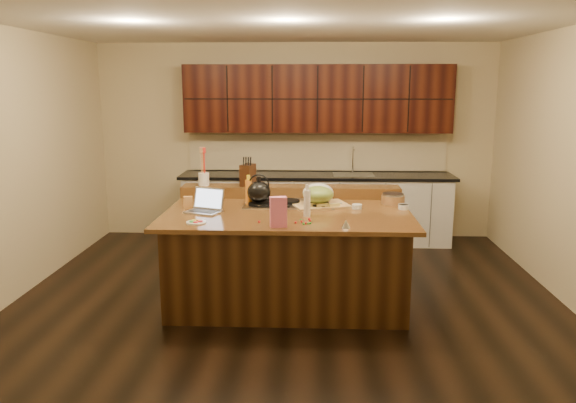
{
  "coord_description": "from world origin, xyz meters",
  "views": [
    {
      "loc": [
        0.23,
        -5.39,
        2.14
      ],
      "look_at": [
        0.0,
        0.05,
        1.0
      ],
      "focal_mm": 35.0,
      "sensor_mm": 36.0,
      "label": 1
    }
  ],
  "objects": [
    {
      "name": "back_counter",
      "position": [
        0.3,
        2.23,
        0.98
      ],
      "size": [
        3.7,
        0.66,
        2.4
      ],
      "color": "silver",
      "rests_on": "ground"
    },
    {
      "name": "package_box",
      "position": [
        -1.0,
        0.04,
        0.98
      ],
      "size": [
        0.1,
        0.08,
        0.12
      ],
      "primitive_type": "cube",
      "rotation": [
        0.0,
        0.0,
        0.22
      ],
      "color": "#C68945",
      "rests_on": "island"
    },
    {
      "name": "gumdrop_5",
      "position": [
        0.16,
        -0.57,
        0.93
      ],
      "size": [
        0.02,
        0.02,
        0.02
      ],
      "primitive_type": "ellipsoid",
      "color": "#198C26",
      "rests_on": "island"
    },
    {
      "name": "back_ledge",
      "position": [
        0.0,
        0.7,
        0.98
      ],
      "size": [
        2.4,
        0.3,
        0.12
      ],
      "primitive_type": "cube",
      "color": "black",
      "rests_on": "island"
    },
    {
      "name": "cooktop",
      "position": [
        0.0,
        0.3,
        0.94
      ],
      "size": [
        0.92,
        0.52,
        0.05
      ],
      "color": "gray",
      "rests_on": "island"
    },
    {
      "name": "utensil_crock",
      "position": [
        -0.96,
        0.7,
        1.11
      ],
      "size": [
        0.15,
        0.15,
        0.14
      ],
      "primitive_type": "cylinder",
      "rotation": [
        0.0,
        0.0,
        0.35
      ],
      "color": "white",
      "rests_on": "back_ledge"
    },
    {
      "name": "gumdrop_7",
      "position": [
        -0.06,
        -0.5,
        0.93
      ],
      "size": [
        0.02,
        0.02,
        0.02
      ],
      "primitive_type": "ellipsoid",
      "color": "#198C26",
      "rests_on": "island"
    },
    {
      "name": "gumdrop_0",
      "position": [
        0.22,
        -0.45,
        0.93
      ],
      "size": [
        0.02,
        0.02,
        0.02
      ],
      "primitive_type": "ellipsoid",
      "color": "red",
      "rests_on": "island"
    },
    {
      "name": "gumdrop_4",
      "position": [
        0.18,
        -0.54,
        0.93
      ],
      "size": [
        0.02,
        0.02,
        0.02
      ],
      "primitive_type": "ellipsoid",
      "color": "red",
      "rests_on": "island"
    },
    {
      "name": "room",
      "position": [
        0.0,
        0.0,
        1.35
      ],
      "size": [
        5.52,
        5.02,
        2.72
      ],
      "color": "black",
      "rests_on": "ground"
    },
    {
      "name": "gumdrop_2",
      "position": [
        -0.01,
        -0.48,
        0.93
      ],
      "size": [
        0.02,
        0.02,
        0.02
      ],
      "primitive_type": "ellipsoid",
      "color": "red",
      "rests_on": "island"
    },
    {
      "name": "gumdrop_10",
      "position": [
        0.21,
        -0.39,
        0.93
      ],
      "size": [
        0.02,
        0.02,
        0.02
      ],
      "primitive_type": "ellipsoid",
      "color": "red",
      "rests_on": "island"
    },
    {
      "name": "pink_bag",
      "position": [
        -0.05,
        -0.65,
        1.05
      ],
      "size": [
        0.16,
        0.1,
        0.27
      ],
      "primitive_type": "cube",
      "rotation": [
        0.0,
        0.0,
        0.21
      ],
      "color": "pink",
      "rests_on": "island"
    },
    {
      "name": "candy_plate",
      "position": [
        -0.8,
        -0.55,
        0.93
      ],
      "size": [
        0.22,
        0.22,
        0.01
      ],
      "primitive_type": "cylinder",
      "rotation": [
        0.0,
        0.0,
        -0.27
      ],
      "color": "white",
      "rests_on": "island"
    },
    {
      "name": "gumdrop_12",
      "position": [
        0.14,
        -0.48,
        0.93
      ],
      "size": [
        0.02,
        0.02,
        0.02
      ],
      "primitive_type": "ellipsoid",
      "color": "red",
      "rests_on": "island"
    },
    {
      "name": "green_bowl",
      "position": [
        0.3,
        0.17,
        1.05
      ],
      "size": [
        0.4,
        0.4,
        0.17
      ],
      "primitive_type": "ellipsoid",
      "rotation": [
        0.0,
        0.0,
        0.33
      ],
      "color": "olive",
      "rests_on": "cooktop"
    },
    {
      "name": "strainer_bowl",
      "position": [
        1.08,
        0.36,
        0.97
      ],
      "size": [
        0.26,
        0.26,
        0.09
      ],
      "primitive_type": "cylinder",
      "rotation": [
        0.0,
        0.0,
        -0.08
      ],
      "color": "#996B3F",
      "rests_on": "island"
    },
    {
      "name": "ramekin_c",
      "position": [
        1.15,
        0.13,
        0.94
      ],
      "size": [
        0.13,
        0.13,
        0.04
      ],
      "primitive_type": "cylinder",
      "rotation": [
        0.0,
        0.0,
        -0.39
      ],
      "color": "white",
      "rests_on": "island"
    },
    {
      "name": "knife_block",
      "position": [
        -0.47,
        0.7,
        1.16
      ],
      "size": [
        0.17,
        0.22,
        0.24
      ],
      "primitive_type": "cube",
      "rotation": [
        0.0,
        0.0,
        -0.31
      ],
      "color": "black",
      "rests_on": "back_ledge"
    },
    {
      "name": "wooden_tray",
      "position": [
        0.31,
        0.27,
        1.02
      ],
      "size": [
        0.65,
        0.55,
        0.22
      ],
      "rotation": [
        0.0,
        0.0,
        0.33
      ],
      "color": "tan",
      "rests_on": "island"
    },
    {
      "name": "kitchen_timer",
      "position": [
        0.53,
        -0.66,
        0.96
      ],
      "size": [
        0.09,
        0.09,
        0.07
      ],
      "primitive_type": "cone",
      "rotation": [
        0.0,
        0.0,
        0.21
      ],
      "color": "silver",
      "rests_on": "island"
    },
    {
      "name": "gumdrop_9",
      "position": [
        0.2,
        -0.56,
        0.93
      ],
      "size": [
        0.02,
        0.02,
        0.02
      ],
      "primitive_type": "ellipsoid",
      "color": "#198C26",
      "rests_on": "island"
    },
    {
      "name": "kettle",
      "position": [
        -0.3,
        0.17,
        1.07
      ],
      "size": [
        0.29,
        0.29,
        0.22
      ],
      "primitive_type": "ellipsoid",
      "rotation": [
        0.0,
        0.0,
        -0.23
      ],
      "color": "black",
      "rests_on": "cooktop"
    },
    {
      "name": "gumdrop_1",
      "position": [
        0.14,
        -0.44,
        0.93
      ],
      "size": [
        0.02,
        0.02,
        0.02
      ],
      "primitive_type": "ellipsoid",
      "color": "#198C26",
      "rests_on": "island"
    },
    {
      "name": "gumdrop_8",
      "position": [
        0.09,
        -0.52,
        0.93
      ],
      "size": [
        0.02,
        0.02,
        0.02
      ],
      "primitive_type": "ellipsoid",
      "color": "red",
      "rests_on": "island"
    },
    {
      "name": "laptop",
      "position": [
        -0.8,
        -0.08,
        0.98
      ],
      "size": [
        0.39,
        0.35,
        0.23
      ],
      "rotation": [
        0.0,
        0.0,
        -0.36
      ],
      "color": "#B7B7BC",
      "rests_on": "island"
    },
    {
      "name": "ramekin_a",
      "position": [
        1.15,
        0.11,
        0.94
      ],
      "size": [
        0.13,
        0.13,
        0.04
      ],
      "primitive_type": "cylinder",
      "rotation": [
        0.0,
        0.0,
        -0.43
      ],
      "color": "white",
      "rests_on": "island"
    },
    {
      "name": "gumdrop_3",
      "position": [
        0.22,
        -0.55,
        0.93
      ],
      "size": [
        0.02,
        0.02,
        0.02
      ],
      "primitive_type": "ellipsoid",
      "color": "#198C26",
      "rests_on": "island"
    },
    {
      "name": "gumdrop_13",
      "position": [
        -0.03,
        -0.52,
        0.93
      ],
      "size": [
        0.02,
        0.02,
        0.02
      ],
      "primitive_type": "ellipsoid",
      "color": "#198C26",
      "rests_on": "island"
    },
    {
      "name": "vinegar_bottle",
      "position": [
        0.19,
        -0.23,
        1.04
      ],
      "size": [
        0.08,
        0.08,
        0.25
      ],
      "primitive_type": "cylinder",
      "rotation": [
        0.0,
        0.0,
        0.42
      ],
      "color": "silver",
      "rests_on": "island"
    },
    {
      "name": "ramekin_b",
      "position": [
        0.69,
        0.11,
        0.94
      ],
      "size": [
        0.13,
        0.13,
        0.04
      ],
      "primitive_type": "cylinder",
      "rotation": [
        0.0,
        0.0,
        0.36
      ],
      "color": "white",
      "rests_on": "island"
    },
    {
      "name": "gumdrop_6",
      "position": [
        -0.24,
        -0.51,
        0.93
      ],
      "size": [
        0.02,
        0.02,
        0.02
      ],
      "primitive_type": "ellipsoid",
      "color": "red",
      "rests_on": "island"
    },
    {
      "name": "gumdrop_11",
      "position": [
        -0.05,
        -0.58,
        0.93
      ],
      "size": [
        0.02,
        0.02,
        0.02
      ],
      "primitive_type": "ellipsoid",
      "color": "#198C26",
      "rests_on": "island"
    },
    {
      "name": "oil_bottle",
      "position": [
        -0.41,
        0.19,
        1.06
      ],
      "size": [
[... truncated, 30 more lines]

